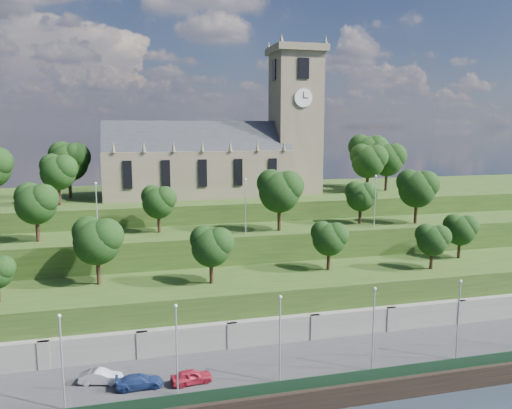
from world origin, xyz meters
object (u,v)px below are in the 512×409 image
object	(u,v)px
car_middle	(101,377)
car_right	(139,381)
church	(224,153)
car_left	(191,377)

from	to	relation	value
car_middle	car_right	world-z (taller)	car_middle
church	car_left	size ratio (longest dim) A/B	9.48
car_middle	car_right	distance (m)	4.09
church	car_left	distance (m)	47.38
car_left	car_middle	world-z (taller)	car_left
car_left	car_middle	size ratio (longest dim) A/B	1.00
car_left	car_right	xyz separation A→B (m)	(-5.00, 0.37, -0.04)
church	car_left	bearing A→B (deg)	-105.17
car_middle	car_right	bearing A→B (deg)	-103.31
car_left	church	bearing A→B (deg)	-21.37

